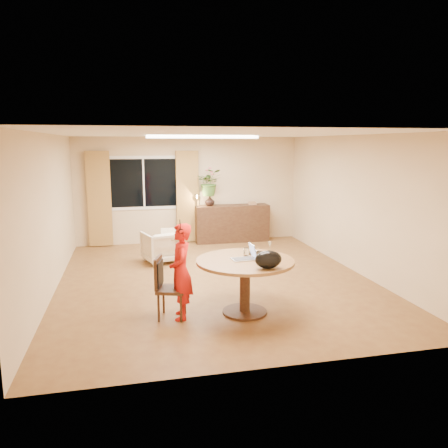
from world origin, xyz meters
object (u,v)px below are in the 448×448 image
at_px(child, 181,271).
at_px(dining_table, 245,271).
at_px(dining_chair, 172,288).
at_px(armchair, 161,246).
at_px(sideboard, 232,223).

bearing_deg(child, dining_table, 92.33).
xyz_separation_m(dining_chair, armchair, (0.09, 3.04, -0.12)).
height_order(child, armchair, child).
height_order(dining_table, sideboard, sideboard).
distance_m(dining_table, dining_chair, 1.07).
bearing_deg(child, dining_chair, -98.12).
height_order(dining_table, dining_chair, dining_chair).
bearing_deg(sideboard, dining_table, -101.39).
relative_size(dining_table, sideboard, 0.76).
bearing_deg(dining_table, dining_chair, 176.77).
height_order(dining_chair, sideboard, sideboard).
relative_size(dining_table, dining_chair, 1.59).
distance_m(armchair, sideboard, 2.46).
xyz_separation_m(dining_chair, sideboard, (1.99, 4.60, 0.02)).
bearing_deg(dining_table, armchair, 107.19).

